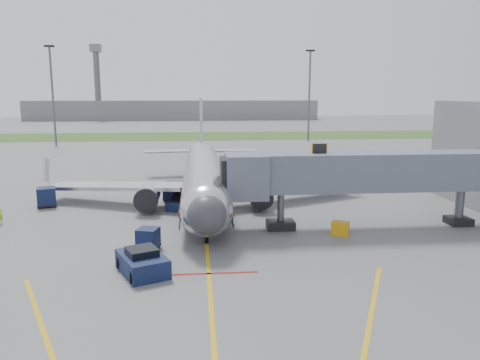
{
  "coord_description": "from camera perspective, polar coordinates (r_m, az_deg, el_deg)",
  "views": [
    {
      "loc": [
        -0.58,
        -30.81,
        10.71
      ],
      "look_at": [
        3.16,
        9.66,
        3.2
      ],
      "focal_mm": 35.0,
      "sensor_mm": 36.0,
      "label": 1
    }
  ],
  "objects": [
    {
      "name": "grass_strip",
      "position": [
        121.29,
        -5.01,
        5.36
      ],
      "size": [
        300.0,
        25.0,
        0.01
      ],
      "primitive_type": "cube",
      "color": "#2D4C1E",
      "rests_on": "ground"
    },
    {
      "name": "distant_terminal",
      "position": [
        201.15,
        -8.05,
        8.46
      ],
      "size": [
        120.0,
        14.0,
        8.0
      ],
      "primitive_type": "cube",
      "color": "slate",
      "rests_on": "ground"
    },
    {
      "name": "apron_markings",
      "position": [
        25.75,
        -3.62,
        -14.12
      ],
      "size": [
        21.52,
        50.0,
        0.01
      ],
      "color": "gold",
      "rests_on": "ground"
    },
    {
      "name": "light_mast_right",
      "position": [
        108.86,
        8.45,
        10.39
      ],
      "size": [
        2.0,
        0.44,
        20.4
      ],
      "color": "#595B60",
      "rests_on": "ground"
    },
    {
      "name": "jet_bridge",
      "position": [
        38.76,
        15.09,
        0.84
      ],
      "size": [
        25.3,
        4.0,
        6.9
      ],
      "color": "slate",
      "rests_on": "ground"
    },
    {
      "name": "baggage_cart_a",
      "position": [
        33.42,
        -11.14,
        -7.03
      ],
      "size": [
        1.74,
        1.74,
        1.52
      ],
      "color": "#0D0C36",
      "rests_on": "ground"
    },
    {
      "name": "baggage_cart_b",
      "position": [
        48.63,
        -22.52,
        -1.92
      ],
      "size": [
        2.13,
        2.13,
        1.86
      ],
      "color": "#0D0C36",
      "rests_on": "ground"
    },
    {
      "name": "belt_loader",
      "position": [
        44.93,
        -7.59,
        -2.74
      ],
      "size": [
        2.19,
        4.42,
        2.09
      ],
      "color": "#0D0C36",
      "rests_on": "ground"
    },
    {
      "name": "control_tower",
      "position": [
        199.85,
        -17.03,
        11.92
      ],
      "size": [
        4.0,
        4.0,
        30.0
      ],
      "color": "#595B60",
      "rests_on": "ground"
    },
    {
      "name": "ground",
      "position": [
        32.63,
        -4.02,
        -8.72
      ],
      "size": [
        400.0,
        400.0,
        0.0
      ],
      "primitive_type": "plane",
      "color": "#565659",
      "rests_on": "ground"
    },
    {
      "name": "pushback_tug",
      "position": [
        29.31,
        -11.83,
        -9.82
      ],
      "size": [
        3.67,
        4.41,
        1.58
      ],
      "color": "#0D0C36",
      "rests_on": "ground"
    },
    {
      "name": "baggage_cart_c",
      "position": [
        47.98,
        -8.17,
        -1.34
      ],
      "size": [
        2.08,
        2.08,
        1.92
      ],
      "color": "#0D0C36",
      "rests_on": "ground"
    },
    {
      "name": "light_mast_left",
      "position": [
        105.02,
        -21.88,
        9.77
      ],
      "size": [
        2.0,
        0.44,
        20.4
      ],
      "color": "#595B60",
      "rests_on": "ground"
    },
    {
      "name": "ground_power_cart",
      "position": [
        36.95,
        12.12,
        -5.79
      ],
      "size": [
        1.54,
        1.33,
        1.04
      ],
      "color": "#CE930C",
      "rests_on": "ground"
    },
    {
      "name": "airliner",
      "position": [
        46.77,
        -4.49,
        0.51
      ],
      "size": [
        32.1,
        35.67,
        10.25
      ],
      "color": "silver",
      "rests_on": "ground"
    }
  ]
}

